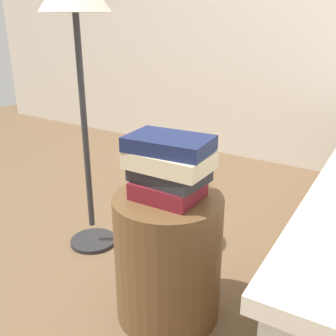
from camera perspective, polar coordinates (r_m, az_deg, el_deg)
name	(u,v)px	position (r m, az deg, el deg)	size (l,w,h in m)	color
ground_plane	(168,310)	(1.73, 0.00, -19.83)	(8.00, 8.00, 0.00)	brown
side_table	(168,257)	(1.58, 0.00, -12.74)	(0.41, 0.41, 0.51)	brown
book_maroon	(168,189)	(1.44, 0.01, -3.05)	(0.23, 0.19, 0.06)	maroon
book_charcoal	(170,174)	(1.42, 0.34, -0.89)	(0.26, 0.19, 0.05)	#28282D
book_cream	(168,160)	(1.39, 0.07, 1.11)	(0.29, 0.19, 0.06)	beige
book_navy	(170,144)	(1.38, 0.25, 3.53)	(0.29, 0.19, 0.05)	#19234C
floor_lamp	(75,5)	(1.88, -13.28, 21.87)	(0.32, 0.32, 1.37)	#262628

